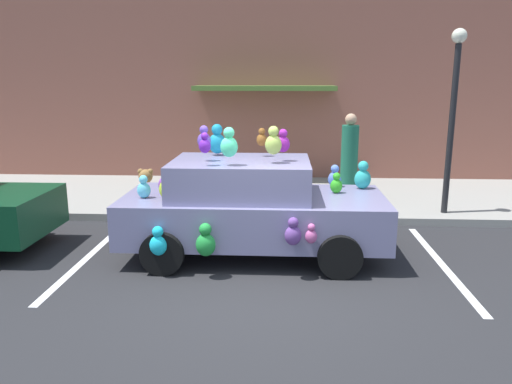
{
  "coord_description": "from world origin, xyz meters",
  "views": [
    {
      "loc": [
        0.25,
        -6.29,
        2.77
      ],
      "look_at": [
        -0.2,
        1.87,
        0.9
      ],
      "focal_mm": 34.59,
      "sensor_mm": 36.0,
      "label": 1
    }
  ],
  "objects": [
    {
      "name": "ground_plane",
      "position": [
        0.0,
        0.0,
        0.0
      ],
      "size": [
        60.0,
        60.0,
        0.0
      ],
      "primitive_type": "plane",
      "color": "#262628"
    },
    {
      "name": "sidewalk",
      "position": [
        0.0,
        5.0,
        0.07
      ],
      "size": [
        24.0,
        4.0,
        0.15
      ],
      "primitive_type": "cube",
      "color": "gray",
      "rests_on": "ground"
    },
    {
      "name": "storefront_building",
      "position": [
        -0.0,
        7.14,
        3.19
      ],
      "size": [
        24.0,
        1.25,
        6.4
      ],
      "color": "brown",
      "rests_on": "ground"
    },
    {
      "name": "parking_stripe_front",
      "position": [
        2.71,
        1.0,
        0.0
      ],
      "size": [
        0.12,
        3.6,
        0.01
      ],
      "primitive_type": "cube",
      "color": "silver",
      "rests_on": "ground"
    },
    {
      "name": "parking_stripe_rear",
      "position": [
        -2.84,
        1.0,
        0.0
      ],
      "size": [
        0.12,
        3.6,
        0.01
      ],
      "primitive_type": "cube",
      "color": "silver",
      "rests_on": "ground"
    },
    {
      "name": "plush_covered_car",
      "position": [
        -0.26,
        1.26,
        0.81
      ],
      "size": [
        4.11,
        2.12,
        2.1
      ],
      "color": "gray",
      "rests_on": "ground"
    },
    {
      "name": "teddy_bear_on_sidewalk",
      "position": [
        -2.63,
        3.74,
        0.52
      ],
      "size": [
        0.42,
        0.35,
        0.79
      ],
      "color": "#9E723D",
      "rests_on": "sidewalk"
    },
    {
      "name": "street_lamp_post",
      "position": [
        3.51,
        3.5,
        2.35
      ],
      "size": [
        0.28,
        0.28,
        3.55
      ],
      "color": "black",
      "rests_on": "sidewalk"
    },
    {
      "name": "pedestrian_near_shopfront",
      "position": [
        1.68,
        4.34,
        1.04
      ],
      "size": [
        0.36,
        0.36,
        1.91
      ],
      "color": "#1E664B",
      "rests_on": "sidewalk"
    }
  ]
}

